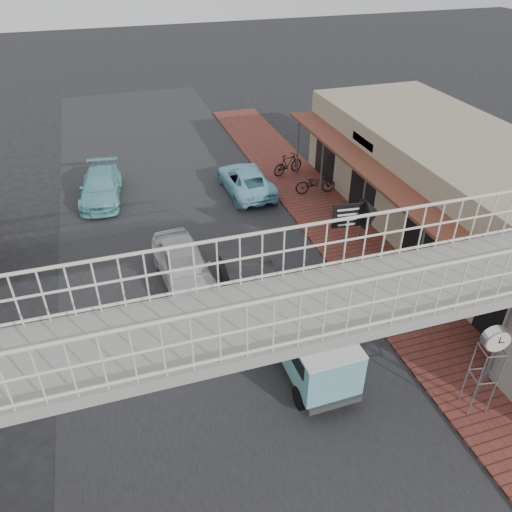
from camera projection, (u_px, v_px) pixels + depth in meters
ground at (229, 361)px, 15.13m from camera, size 120.00×120.00×0.00m
road_strip at (229, 361)px, 15.13m from camera, size 10.00×60.00×0.01m
sidewalk at (373, 268)px, 19.11m from camera, size 3.00×40.00×0.10m
shophouse_row at (467, 195)px, 19.93m from camera, size 7.20×18.00×4.00m
footbridge at (276, 388)px, 10.20m from camera, size 16.40×2.40×6.34m
white_hatchback at (184, 265)px, 18.09m from camera, size 2.08×4.46×1.48m
dark_sedan at (252, 290)px, 16.82m from camera, size 1.84×4.66×1.51m
angkot_curb at (246, 180)px, 24.30m from camera, size 2.14×4.48×1.23m
angkot_far at (101, 187)px, 23.65m from camera, size 2.31×4.56×1.27m
angkot_van at (309, 339)px, 14.26m from camera, size 1.82×3.82×1.85m
motorcycle_near at (315, 183)px, 24.01m from camera, size 2.04×0.92×1.03m
motorcycle_far at (288, 164)px, 25.82m from camera, size 1.87×1.03×1.08m
street_clock at (495, 343)px, 12.32m from camera, size 0.72×0.63×2.83m
arrow_sign at (369, 214)px, 17.52m from camera, size 1.79×1.15×3.03m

